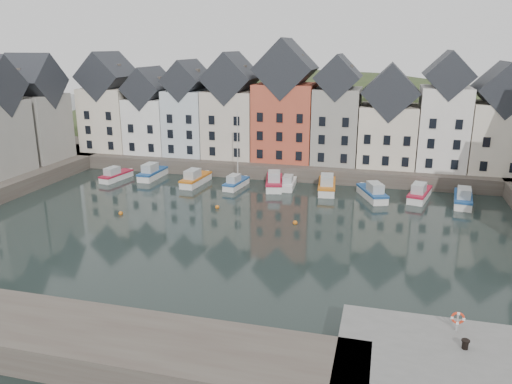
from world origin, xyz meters
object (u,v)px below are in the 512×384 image
(boat_a, at_px, (116,176))
(mooring_bollard, at_px, (465,344))
(boat_d, at_px, (236,183))
(life_ring_post, at_px, (458,318))

(boat_a, height_order, mooring_bollard, mooring_bollard)
(boat_d, xyz_separation_m, mooring_bollard, (24.66, -35.62, 1.63))
(boat_a, relative_size, boat_d, 0.57)
(boat_a, relative_size, life_ring_post, 4.57)
(life_ring_post, bearing_deg, mooring_bollard, -81.93)
(boat_d, relative_size, mooring_bollard, 18.75)
(boat_a, distance_m, boat_d, 17.96)
(mooring_bollard, height_order, life_ring_post, life_ring_post)
(boat_a, relative_size, mooring_bollard, 10.61)
(boat_a, xyz_separation_m, boat_d, (17.95, 0.61, 0.03))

